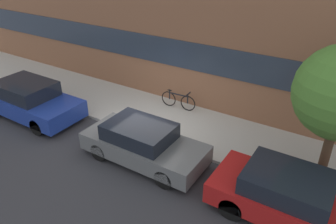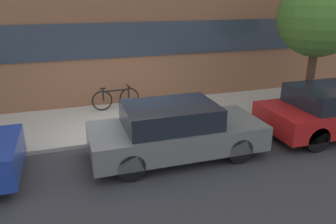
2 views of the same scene
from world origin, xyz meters
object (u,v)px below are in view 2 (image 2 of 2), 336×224
parked_car_grey (175,131)px  parked_car_red (334,110)px  bicycle (116,98)px  street_tree (319,16)px

parked_car_grey → parked_car_red: 4.48m
bicycle → street_tree: (5.72, -1.92, 2.49)m
bicycle → street_tree: bearing=-22.2°
parked_car_grey → street_tree: 5.67m
parked_car_grey → street_tree: size_ratio=0.97×
parked_car_grey → bicycle: (-0.79, 3.47, -0.16)m
parked_car_red → street_tree: (0.45, 1.55, 2.31)m
parked_car_grey → bicycle: bearing=102.8°
parked_car_grey → parked_car_red: bearing=0.0°
parked_car_grey → street_tree: (4.93, 1.55, 2.33)m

